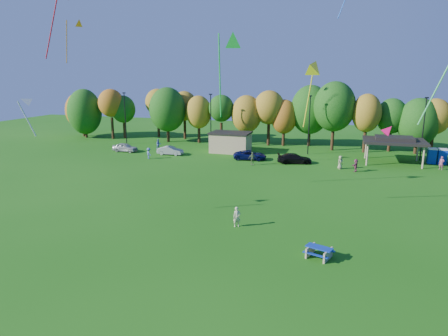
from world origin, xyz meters
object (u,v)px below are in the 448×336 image
(kite_flyer, at_px, (237,217))
(car_d, at_px, (294,158))
(car_c, at_px, (250,155))
(picnic_table, at_px, (319,251))
(car_a, at_px, (125,147))
(car_b, at_px, (170,151))
(porta_potties, at_px, (442,157))

(kite_flyer, xyz_separation_m, car_d, (1.41, 25.36, -0.15))
(car_c, bearing_deg, car_d, -100.50)
(picnic_table, xyz_separation_m, car_a, (-32.68, 29.75, 0.25))
(picnic_table, relative_size, car_c, 0.45)
(car_a, height_order, car_c, car_a)
(kite_flyer, xyz_separation_m, car_b, (-17.78, 25.77, -0.18))
(kite_flyer, bearing_deg, car_b, 95.08)
(kite_flyer, bearing_deg, porta_potties, 26.05)
(car_c, bearing_deg, kite_flyer, -174.59)
(picnic_table, relative_size, car_b, 0.54)
(porta_potties, xyz_separation_m, car_a, (-46.86, -4.80, -0.40))
(porta_potties, bearing_deg, car_c, -169.54)
(picnic_table, bearing_deg, kite_flyer, 169.75)
(car_a, bearing_deg, car_c, -87.73)
(porta_potties, xyz_separation_m, car_d, (-19.65, -5.37, -0.41))
(picnic_table, xyz_separation_m, car_c, (-11.99, 29.72, 0.22))
(car_b, bearing_deg, car_d, -93.62)
(car_d, bearing_deg, porta_potties, -91.00)
(car_a, relative_size, car_c, 0.86)
(picnic_table, distance_m, kite_flyer, 7.87)
(porta_potties, height_order, picnic_table, porta_potties)
(kite_flyer, bearing_deg, picnic_table, -58.56)
(picnic_table, distance_m, car_a, 44.19)
(kite_flyer, bearing_deg, car_c, 71.65)
(porta_potties, relative_size, car_c, 0.78)
(car_a, bearing_deg, porta_potties, -81.80)
(kite_flyer, xyz_separation_m, car_c, (-5.12, 25.90, -0.18))
(car_b, distance_m, car_d, 19.19)
(picnic_table, bearing_deg, porta_potties, 86.47)
(porta_potties, xyz_separation_m, picnic_table, (-14.18, -34.55, -0.65))
(porta_potties, height_order, car_c, porta_potties)
(car_b, xyz_separation_m, car_c, (12.66, 0.13, 0.00))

